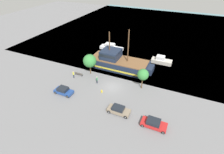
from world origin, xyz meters
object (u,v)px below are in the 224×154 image
parked_car_curb_front (154,123)px  moored_boat_outer (111,47)px  parked_car_curb_mid (119,110)px  bench_promenade_east (79,74)px  fire_hydrant (102,91)px  pedestrian_walking_far (73,75)px  moored_boat_dockside (161,60)px  parked_car_curb_rear (63,91)px  pirate_ship (118,62)px  pedestrian_walking_near (97,80)px

parked_car_curb_front → moored_boat_outer: bearing=127.5°
parked_car_curb_mid → bench_promenade_east: (-13.98, 7.86, -0.27)m
moored_boat_outer → fire_hydrant: moored_boat_outer is taller
parked_car_curb_mid → fire_hydrant: size_ratio=5.53×
fire_hydrant → pedestrian_walking_far: size_ratio=0.44×
moored_boat_dockside → parked_car_curb_rear: 27.54m
moored_boat_outer → parked_car_curb_front: 32.48m
parked_car_curb_rear → parked_car_curb_front: bearing=-2.9°
pirate_ship → parked_car_curb_rear: size_ratio=4.15×
moored_boat_outer → fire_hydrant: size_ratio=9.69×
moored_boat_outer → parked_car_curb_rear: bearing=-89.5°
moored_boat_dockside → pedestrian_walking_far: size_ratio=3.14×
pirate_ship → fire_hydrant: 11.54m
bench_promenade_east → pedestrian_walking_near: pedestrian_walking_near is taller
parked_car_curb_mid → parked_car_curb_rear: parked_car_curb_rear is taller
pedestrian_walking_near → pirate_ship: bearing=79.6°
moored_boat_dockside → parked_car_curb_rear: (-16.24, -22.24, -0.05)m
moored_boat_dockside → fire_hydrant: size_ratio=7.21×
parked_car_curb_mid → moored_boat_dockside: bearing=81.6°
parked_car_curb_front → fire_hydrant: parked_car_curb_front is taller
pedestrian_walking_near → parked_car_curb_mid: bearing=-39.6°
parked_car_curb_mid → parked_car_curb_rear: (-12.89, 0.50, 0.01)m
moored_boat_dockside → parked_car_curb_rear: moored_boat_dockside is taller
fire_hydrant → parked_car_curb_rear: bearing=-154.0°
parked_car_curb_front → parked_car_curb_rear: size_ratio=1.07×
parked_car_curb_front → parked_car_curb_rear: 19.57m
pirate_ship → moored_boat_dockside: 12.37m
parked_car_curb_rear → fire_hydrant: size_ratio=5.28×
parked_car_curb_rear → bench_promenade_east: bearing=98.4°
parked_car_curb_rear → parked_car_curb_mid: bearing=-2.2°
moored_boat_dockside → pirate_ship: bearing=-144.0°
parked_car_curb_front → pedestrian_walking_far: 22.28m
pirate_ship → moored_boat_outer: bearing=123.5°
moored_boat_dockside → parked_car_curb_mid: size_ratio=1.30×
parked_car_curb_rear → moored_boat_outer: bearing=90.5°
pirate_ship → parked_car_curb_mid: bearing=-66.8°
pedestrian_walking_far → parked_car_curb_front: bearing=-18.3°
fire_hydrant → bench_promenade_east: bench_promenade_east is taller
parked_car_curb_mid → bench_promenade_east: size_ratio=2.12×
pedestrian_walking_far → moored_boat_dockside: bearing=42.3°
pirate_ship → pedestrian_walking_near: bearing=-100.4°
moored_boat_outer → parked_car_curb_rear: (0.23, -24.77, -0.00)m
parked_car_curb_front → parked_car_curb_mid: size_ratio=1.02×
fire_hydrant → moored_boat_outer: bearing=109.5°
moored_boat_outer → pedestrian_walking_far: bearing=-94.2°
parked_car_curb_front → bench_promenade_east: parked_car_curb_front is taller
moored_boat_dockside → moored_boat_outer: moored_boat_dockside is taller
pedestrian_walking_near → pedestrian_walking_far: size_ratio=1.02×
moored_boat_dockside → pedestrian_walking_near: moored_boat_dockside is taller
bench_promenade_east → moored_boat_dockside: bearing=40.7°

